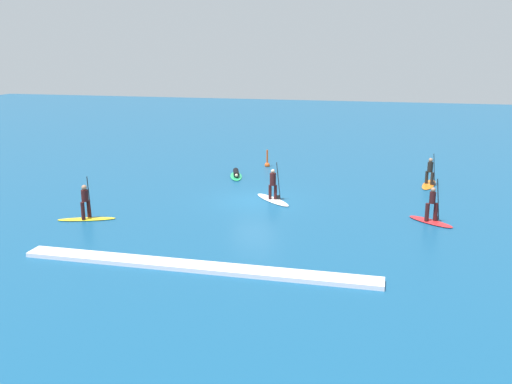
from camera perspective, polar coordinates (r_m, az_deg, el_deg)
The scene contains 8 objects.
ground_plane at distance 31.19m, azimuth 0.00°, elevation -0.89°, with size 120.00×120.00×0.00m, color navy.
surfer_on_white_board at distance 31.13m, azimuth 1.73°, elevation -0.03°, with size 2.66×2.76×2.21m.
surfer_on_red_board at distance 28.56m, azimuth 17.44°, elevation -2.15°, with size 2.36×2.10×2.23m.
surfer_on_green_board at distance 36.88m, azimuth -2.04°, elevation 1.81°, with size 1.49×2.72×0.45m.
surfer_on_yellow_board at distance 28.90m, azimuth -16.94°, elevation -1.67°, with size 2.85×1.49×2.21m.
surfer_on_orange_board at distance 36.19m, azimuth 17.26°, elevation 1.41°, with size 1.28×2.95×2.05m.
marker_buoy at distance 40.05m, azimuth 1.15°, elevation 2.93°, with size 0.38×0.38×1.30m.
wave_crest at distance 21.95m, azimuth -6.16°, elevation -7.56°, with size 14.30×0.90×0.18m, color white.
Camera 1 is at (6.94, -29.24, 8.36)m, focal length 39.25 mm.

